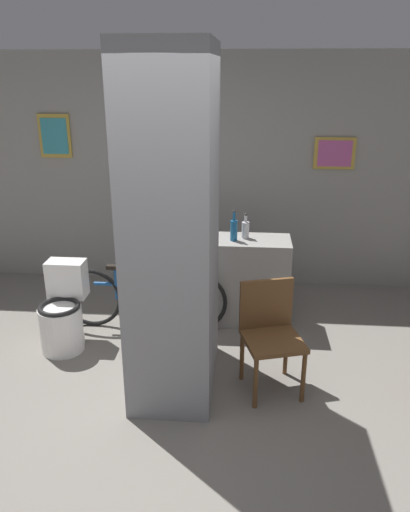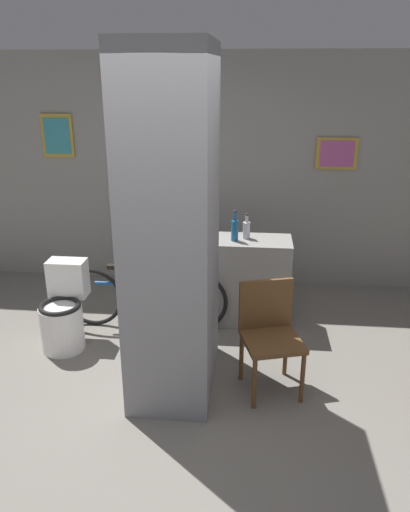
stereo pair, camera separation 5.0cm
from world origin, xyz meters
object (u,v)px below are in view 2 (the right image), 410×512
Objects in this scene: chair_near_pillar at (270,331)px; toilet at (64,313)px; bicycle at (144,298)px; bottle_tall at (235,229)px.

toilet is at bearing 149.97° from chair_near_pillar.
bicycle is 1.10m from bottle_tall.
bicycle is (-1.19, 0.84, -0.17)m from chair_near_pillar.
bicycle is 5.39× the size of bottle_tall.
chair_near_pillar is 0.53× the size of bicycle.
chair_near_pillar is 1.22m from bottle_tall.
toilet is at bearing -157.55° from bottle_tall.
bottle_tall reaches higher than toilet.
chair_near_pillar is (1.85, -0.45, 0.17)m from toilet.
bicycle is at bearing 31.21° from toilet.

